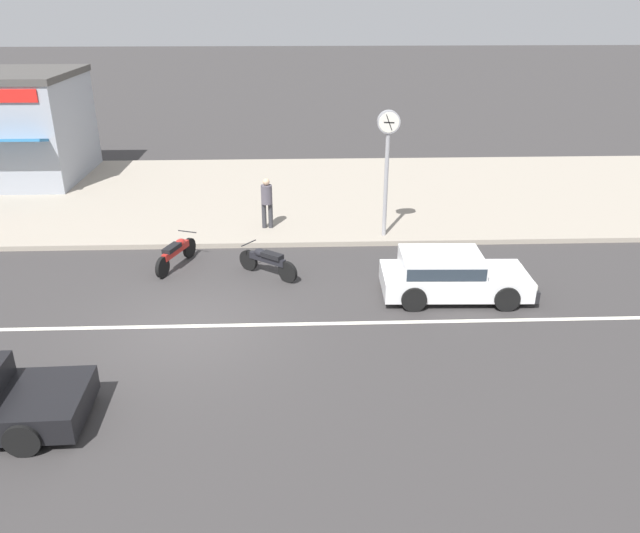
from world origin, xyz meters
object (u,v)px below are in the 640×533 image
Objects in this scene: motorcycle_1 at (176,252)px; pedestrian_near_clock at (267,200)px; street_clock at (388,144)px; shopfront_mid_block at (14,126)px; hatchback_white_4 at (450,274)px; motorcycle_0 at (267,261)px.

motorcycle_1 is 1.21× the size of pedestrian_near_clock.
street_clock is 15.11m from shopfront_mid_block.
motorcycle_1 is 3.55m from pedestrian_near_clock.
pedestrian_near_clock reaches higher than hatchback_white_4.
street_clock reaches higher than pedestrian_near_clock.
motorcycle_0 is at bearing -15.57° from motorcycle_1.
pedestrian_near_clock is at bearing 91.98° from motorcycle_0.
shopfront_mid_block is (-14.48, 10.80, 1.58)m from hatchback_white_4.
hatchback_white_4 is 2.33× the size of pedestrian_near_clock.
shopfront_mid_block reaches higher than motorcycle_0.
shopfront_mid_block is at bearing 130.73° from motorcycle_1.
pedestrian_near_clock reaches higher than motorcycle_1.
shopfront_mid_block is at bearing 136.67° from motorcycle_0.
pedestrian_near_clock is at bearing 47.59° from motorcycle_1.
pedestrian_near_clock is at bearing -31.93° from shopfront_mid_block.
motorcycle_1 is at bearing -49.27° from shopfront_mid_block.
shopfront_mid_block is at bearing 143.30° from hatchback_white_4.
pedestrian_near_clock is (-3.52, 0.79, -1.84)m from street_clock.
motorcycle_0 is 0.42× the size of street_clock.
motorcycle_0 is 0.27× the size of shopfront_mid_block.
motorcycle_0 is at bearing -88.02° from pedestrian_near_clock.
motorcycle_1 is 0.51× the size of street_clock.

